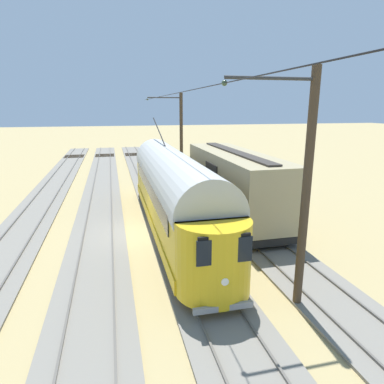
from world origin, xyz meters
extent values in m
plane|color=tan|center=(0.00, 0.00, 0.00)|extent=(220.00, 220.00, 0.00)
cube|color=slate|center=(-6.02, 0.00, 0.05)|extent=(2.80, 80.00, 0.10)
cube|color=#59544C|center=(-5.30, 0.00, 0.14)|extent=(0.07, 80.00, 0.08)
cube|color=#59544C|center=(-6.74, 0.00, 0.14)|extent=(0.07, 80.00, 0.08)
cube|color=#2D2316|center=(-6.02, -32.00, 0.11)|extent=(2.50, 0.24, 0.08)
cube|color=#2D2316|center=(-6.02, -31.35, 0.11)|extent=(2.50, 0.24, 0.08)
cube|color=#2D2316|center=(-6.02, -30.70, 0.11)|extent=(2.50, 0.24, 0.08)
cube|color=#2D2316|center=(-6.02, -30.05, 0.11)|extent=(2.50, 0.24, 0.08)
cube|color=#2D2316|center=(-6.02, -29.40, 0.11)|extent=(2.50, 0.24, 0.08)
cube|color=slate|center=(-2.01, 0.00, 0.05)|extent=(2.80, 80.00, 0.10)
cube|color=#59544C|center=(-1.29, 0.00, 0.14)|extent=(0.07, 80.00, 0.08)
cube|color=#59544C|center=(-2.72, 0.00, 0.14)|extent=(0.07, 80.00, 0.08)
cube|color=#2D2316|center=(-2.01, -32.00, 0.11)|extent=(2.50, 0.24, 0.08)
cube|color=#2D2316|center=(-2.01, -31.35, 0.11)|extent=(2.50, 0.24, 0.08)
cube|color=#2D2316|center=(-2.01, -30.70, 0.11)|extent=(2.50, 0.24, 0.08)
cube|color=#2D2316|center=(-2.01, -30.05, 0.11)|extent=(2.50, 0.24, 0.08)
cube|color=#2D2316|center=(-2.01, -29.40, 0.11)|extent=(2.50, 0.24, 0.08)
cube|color=slate|center=(2.01, 0.00, 0.05)|extent=(2.80, 80.00, 0.10)
cube|color=#59544C|center=(2.72, 0.00, 0.14)|extent=(0.07, 80.00, 0.08)
cube|color=#59544C|center=(1.29, 0.00, 0.14)|extent=(0.07, 80.00, 0.08)
cube|color=#2D2316|center=(2.01, -32.00, 0.11)|extent=(2.50, 0.24, 0.08)
cube|color=#2D2316|center=(2.01, -31.35, 0.11)|extent=(2.50, 0.24, 0.08)
cube|color=#2D2316|center=(2.01, -30.70, 0.11)|extent=(2.50, 0.24, 0.08)
cube|color=#2D2316|center=(2.01, -30.05, 0.11)|extent=(2.50, 0.24, 0.08)
cube|color=#2D2316|center=(2.01, -29.40, 0.11)|extent=(2.50, 0.24, 0.08)
cube|color=slate|center=(6.02, 0.00, 0.05)|extent=(2.80, 80.00, 0.10)
cube|color=#59544C|center=(5.30, 0.00, 0.14)|extent=(0.07, 80.00, 0.08)
cube|color=#2D2316|center=(6.02, -32.00, 0.11)|extent=(2.50, 0.24, 0.08)
cube|color=#2D2316|center=(6.02, -31.35, 0.11)|extent=(2.50, 0.24, 0.08)
cube|color=#2D2316|center=(6.02, -30.70, 0.11)|extent=(2.50, 0.24, 0.08)
cube|color=#2D2316|center=(6.02, -30.05, 0.11)|extent=(2.50, 0.24, 0.08)
cube|color=#2D2316|center=(6.02, -29.40, 0.11)|extent=(2.50, 0.24, 0.08)
cube|color=gold|center=(-2.01, -0.39, 0.71)|extent=(2.65, 14.89, 0.55)
cube|color=gold|center=(-2.01, -0.39, 1.46)|extent=(2.55, 14.89, 0.95)
cube|color=gold|center=(-2.01, -0.39, 2.46)|extent=(2.55, 14.89, 1.05)
cylinder|color=#B7B7B2|center=(-2.01, -0.39, 2.98)|extent=(2.65, 14.59, 2.65)
cylinder|color=gold|center=(-2.01, 7.00, 1.70)|extent=(2.55, 2.55, 2.55)
cylinder|color=gold|center=(-2.01, -7.78, 1.70)|extent=(2.55, 2.55, 2.55)
cube|color=black|center=(-2.01, 8.14, 2.72)|extent=(1.63, 0.08, 0.36)
cube|color=black|center=(-2.01, 8.18, 2.41)|extent=(1.73, 0.06, 0.80)
cube|color=black|center=(-0.71, -0.39, 2.46)|extent=(0.04, 12.51, 0.80)
cube|color=black|center=(-3.30, -0.39, 2.46)|extent=(0.04, 12.51, 0.80)
cylinder|color=silver|center=(-2.01, 8.27, 1.46)|extent=(0.24, 0.06, 0.24)
cube|color=gray|center=(-2.01, 8.20, 0.53)|extent=(1.94, 0.12, 0.20)
cylinder|color=black|center=(-2.01, -5.22, 5.05)|extent=(0.07, 5.20, 1.55)
cylinder|color=black|center=(-1.29, 4.37, 0.56)|extent=(0.10, 0.76, 0.76)
cylinder|color=black|center=(-2.72, 4.37, 0.56)|extent=(0.10, 0.76, 0.76)
cylinder|color=black|center=(-1.29, -5.15, 0.56)|extent=(0.10, 0.76, 0.76)
cylinder|color=black|center=(-2.72, -5.15, 0.56)|extent=(0.10, 0.76, 0.76)
cube|color=tan|center=(-6.02, -1.67, 2.33)|extent=(2.90, 11.15, 3.20)
cube|color=#332D28|center=(-6.02, -1.67, 3.99)|extent=(0.70, 10.04, 0.08)
cube|color=black|center=(-6.02, -1.67, 0.53)|extent=(2.70, 11.15, 0.36)
cube|color=black|center=(-4.54, -1.67, 2.07)|extent=(0.06, 2.20, 2.56)
cylinder|color=black|center=(-5.30, 2.24, 0.60)|extent=(0.10, 0.84, 0.84)
cylinder|color=black|center=(-6.74, 2.24, 0.60)|extent=(0.10, 0.84, 0.84)
cylinder|color=black|center=(-5.30, -5.57, 0.60)|extent=(0.10, 0.84, 0.84)
cylinder|color=black|center=(-6.74, -5.57, 0.60)|extent=(0.10, 0.84, 0.84)
cylinder|color=#423323|center=(-4.78, -11.36, 3.86)|extent=(0.28, 0.28, 7.71)
cylinder|color=#2D2D2D|center=(-3.40, -11.36, 7.31)|extent=(2.78, 0.10, 0.10)
sphere|color=#334733|center=(-2.01, -11.36, 7.16)|extent=(0.16, 0.16, 0.16)
cylinder|color=#423323|center=(-4.78, 7.81, 3.86)|extent=(0.28, 0.28, 7.71)
cylinder|color=#2D2D2D|center=(-3.40, 7.81, 7.31)|extent=(2.78, 0.10, 0.10)
sphere|color=#334733|center=(-2.01, 7.81, 7.16)|extent=(0.16, 0.16, 0.16)
cylinder|color=black|center=(-2.01, 7.81, 7.16)|extent=(0.03, 42.33, 0.03)
cylinder|color=black|center=(-3.40, -11.36, 7.31)|extent=(2.78, 0.02, 0.02)
cylinder|color=black|center=(-7.80, -12.16, 0.55)|extent=(0.08, 0.08, 1.10)
cylinder|color=red|center=(-7.80, -12.16, 1.22)|extent=(0.30, 0.30, 0.03)
cylinder|color=#262626|center=(-7.62, -12.16, 0.35)|extent=(0.33, 0.04, 0.54)
camera|label=1|loc=(1.07, 16.84, 6.52)|focal=31.33mm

